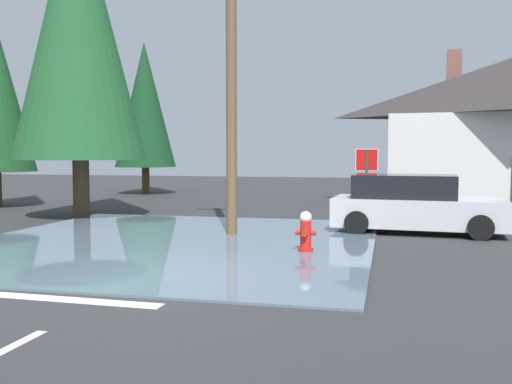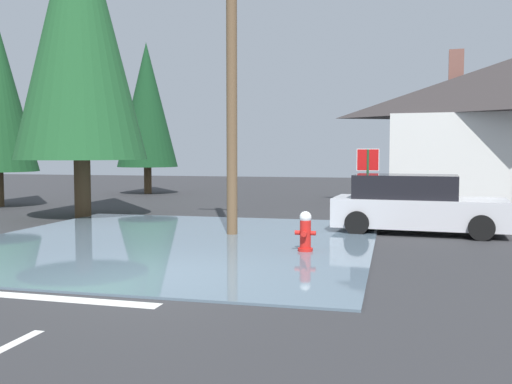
{
  "view_description": "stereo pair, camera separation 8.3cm",
  "coord_description": "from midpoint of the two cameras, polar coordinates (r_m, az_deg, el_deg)",
  "views": [
    {
      "loc": [
        4.14,
        -9.19,
        2.19
      ],
      "look_at": [
        1.06,
        3.97,
        1.24
      ],
      "focal_mm": 40.02,
      "sensor_mm": 36.0,
      "label": 1
    },
    {
      "loc": [
        4.22,
        -9.17,
        2.19
      ],
      "look_at": [
        1.06,
        3.97,
        1.24
      ],
      "focal_mm": 40.02,
      "sensor_mm": 36.0,
      "label": 2
    }
  ],
  "objects": [
    {
      "name": "stop_sign_far",
      "position": [
        19.09,
        11.23,
        2.29
      ],
      "size": [
        0.73,
        0.09,
        2.3
      ],
      "color": "#1E4C28",
      "rests_on": "ground"
    },
    {
      "name": "lane_stop_bar",
      "position": [
        9.32,
        -20.54,
        -9.82
      ],
      "size": [
        3.9,
        0.4,
        0.01
      ],
      "primitive_type": "cube",
      "rotation": [
        0.0,
        0.0,
        -0.02
      ],
      "color": "silver",
      "rests_on": "ground"
    },
    {
      "name": "ground_plane",
      "position": [
        10.33,
        -10.8,
        -8.58
      ],
      "size": [
        80.0,
        80.0,
        0.1
      ],
      "primitive_type": "cube",
      "color": "#2D2D30"
    },
    {
      "name": "flood_puddle",
      "position": [
        14.04,
        -8.23,
        -4.92
      ],
      "size": [
        9.61,
        10.21,
        0.04
      ],
      "primitive_type": "cube",
      "color": "slate",
      "rests_on": "ground"
    },
    {
      "name": "pine_tree_tall_left",
      "position": [
        30.58,
        -10.78,
        8.53
      ],
      "size": [
        3.15,
        3.15,
        7.88
      ],
      "color": "#4C3823",
      "rests_on": "ground"
    },
    {
      "name": "pine_tree_mid_left",
      "position": [
        20.36,
        -17.15,
        15.63
      ],
      "size": [
        4.32,
        4.32,
        10.8
      ],
      "color": "#4C3823",
      "rests_on": "ground"
    },
    {
      "name": "fire_hydrant",
      "position": [
        12.44,
        5.15,
        -4.05
      ],
      "size": [
        0.46,
        0.39,
        0.91
      ],
      "color": "red",
      "rests_on": "ground"
    },
    {
      "name": "parked_car",
      "position": [
        16.05,
        15.73,
        -1.27
      ],
      "size": [
        4.63,
        2.34,
        1.58
      ],
      "color": "silver",
      "rests_on": "ground"
    },
    {
      "name": "utility_pole",
      "position": [
        15.14,
        -2.29,
        14.76
      ],
      "size": [
        1.6,
        0.28,
        9.67
      ],
      "color": "brown",
      "rests_on": "ground"
    }
  ]
}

